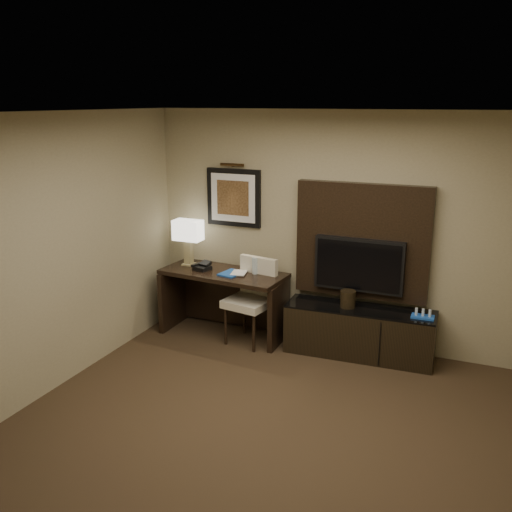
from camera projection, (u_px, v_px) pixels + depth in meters
The scene contains 18 objects.
floor at pixel (250, 455), 4.65m from camera, with size 4.50×5.00×0.01m, color #2F2215.
ceiling at pixel (249, 114), 3.94m from camera, with size 4.50×5.00×0.01m, color silver.
wall_back at pixel (338, 231), 6.51m from camera, with size 4.50×0.01×2.70m, color gray.
wall_left at pixel (22, 266), 5.15m from camera, with size 0.01×5.00×2.70m, color gray.
desk at pixel (224, 303), 6.94m from camera, with size 1.50×0.64×0.80m, color black.
credenza at pixel (359, 332), 6.39m from camera, with size 1.64×0.46×0.57m, color black.
tv_wall_panel at pixel (362, 241), 6.37m from camera, with size 1.50×0.12×1.30m, color black.
tv at pixel (359, 265), 6.34m from camera, with size 1.00×0.08×0.60m, color black.
artwork at pixel (234, 198), 6.91m from camera, with size 0.70×0.04×0.70m, color black.
picture_light at pixel (232, 165), 6.77m from camera, with size 0.04×0.04×0.30m, color #3E2914.
desk_chair at pixel (249, 301), 6.67m from camera, with size 0.49×0.57×1.03m, color beige, non-canonical shape.
table_lamp at pixel (188, 245), 7.05m from camera, with size 0.32×0.18×0.52m, color tan, non-canonical shape.
desk_phone at pixel (202, 266), 6.89m from camera, with size 0.18×0.16×0.09m, color black, non-canonical shape.
blue_folder at pixel (231, 273), 6.74m from camera, with size 0.22×0.29×0.02m, color #18499D.
book at pixel (232, 264), 6.73m from camera, with size 0.17×0.02×0.23m, color tan.
water_bottle at pixel (255, 266), 6.73m from camera, with size 0.07×0.07×0.20m, color silver.
ice_bucket at pixel (348, 299), 6.32m from camera, with size 0.17×0.17×0.19m, color black.
minibar_tray at pixel (423, 314), 6.03m from camera, with size 0.24×0.14×0.09m, color #1B51B5, non-canonical shape.
Camera 1 is at (1.64, -3.71, 2.80)m, focal length 40.00 mm.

